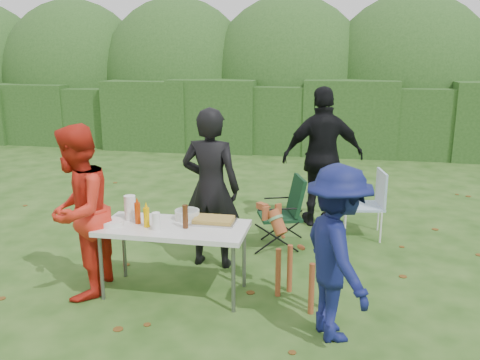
% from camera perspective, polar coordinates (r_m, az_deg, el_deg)
% --- Properties ---
extents(ground, '(80.00, 80.00, 0.00)m').
position_cam_1_polar(ground, '(5.53, -5.41, -12.23)').
color(ground, '#1E4211').
extents(hedge_row, '(22.00, 1.40, 1.70)m').
position_cam_1_polar(hedge_row, '(12.92, 4.61, 6.96)').
color(hedge_row, '#23471C').
rests_on(hedge_row, ground).
extents(shrub_backdrop, '(20.00, 2.60, 3.20)m').
position_cam_1_polar(shrub_backdrop, '(14.44, 5.41, 10.68)').
color(shrub_backdrop, '#3D6628').
rests_on(shrub_backdrop, ground).
extents(folding_table, '(1.50, 0.70, 0.74)m').
position_cam_1_polar(folding_table, '(5.23, -7.47, -5.67)').
color(folding_table, silver).
rests_on(folding_table, ground).
extents(person_cook, '(0.70, 0.48, 1.87)m').
position_cam_1_polar(person_cook, '(5.84, -3.31, -0.94)').
color(person_cook, black).
rests_on(person_cook, ground).
extents(person_red_jacket, '(0.77, 0.94, 1.77)m').
position_cam_1_polar(person_red_jacket, '(5.37, -17.76, -3.46)').
color(person_red_jacket, red).
rests_on(person_red_jacket, ground).
extents(person_black_puffy, '(1.26, 0.81, 2.00)m').
position_cam_1_polar(person_black_puffy, '(7.35, 9.31, 2.57)').
color(person_black_puffy, black).
rests_on(person_black_puffy, ground).
extents(child, '(0.93, 1.15, 1.55)m').
position_cam_1_polar(child, '(4.47, 10.85, -8.10)').
color(child, '#10164D').
rests_on(child, ground).
extents(dog, '(0.96, 0.90, 0.89)m').
position_cam_1_polar(dog, '(5.12, 6.82, -8.98)').
color(dog, brown).
rests_on(dog, ground).
extents(camping_chair, '(0.74, 0.74, 0.93)m').
position_cam_1_polar(camping_chair, '(6.53, 4.48, -3.60)').
color(camping_chair, black).
rests_on(camping_chair, ground).
extents(lawn_chair, '(0.63, 0.63, 0.92)m').
position_cam_1_polar(lawn_chair, '(7.10, 13.67, -2.54)').
color(lawn_chair, '#5487B8').
rests_on(lawn_chair, ground).
extents(food_tray, '(0.45, 0.30, 0.02)m').
position_cam_1_polar(food_tray, '(5.26, -2.96, -4.73)').
color(food_tray, '#B7B7BA').
rests_on(food_tray, folding_table).
extents(focaccia_bread, '(0.40, 0.26, 0.04)m').
position_cam_1_polar(focaccia_bread, '(5.25, -2.97, -4.44)').
color(focaccia_bread, '#AE8C3D').
rests_on(focaccia_bread, food_tray).
extents(mustard_bottle, '(0.06, 0.06, 0.20)m').
position_cam_1_polar(mustard_bottle, '(5.19, -10.45, -4.15)').
color(mustard_bottle, '#EDAE00').
rests_on(mustard_bottle, folding_table).
extents(ketchup_bottle, '(0.06, 0.06, 0.22)m').
position_cam_1_polar(ketchup_bottle, '(5.31, -11.43, -3.67)').
color(ketchup_bottle, '#AE3106').
rests_on(ketchup_bottle, folding_table).
extents(beer_bottle, '(0.06, 0.06, 0.24)m').
position_cam_1_polar(beer_bottle, '(5.10, -6.16, -4.11)').
color(beer_bottle, '#47230F').
rests_on(beer_bottle, folding_table).
extents(paper_towel_roll, '(0.12, 0.12, 0.26)m').
position_cam_1_polar(paper_towel_roll, '(5.44, -12.24, -3.06)').
color(paper_towel_roll, white).
rests_on(paper_towel_roll, folding_table).
extents(cup_stack, '(0.08, 0.08, 0.18)m').
position_cam_1_polar(cup_stack, '(5.09, -9.40, -4.60)').
color(cup_stack, white).
rests_on(cup_stack, folding_table).
extents(pasta_bowl, '(0.26, 0.26, 0.10)m').
position_cam_1_polar(pasta_bowl, '(5.38, -5.95, -3.89)').
color(pasta_bowl, silver).
rests_on(pasta_bowl, folding_table).
extents(plate_stack, '(0.24, 0.24, 0.05)m').
position_cam_1_polar(plate_stack, '(5.34, -14.21, -4.68)').
color(plate_stack, white).
rests_on(plate_stack, folding_table).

